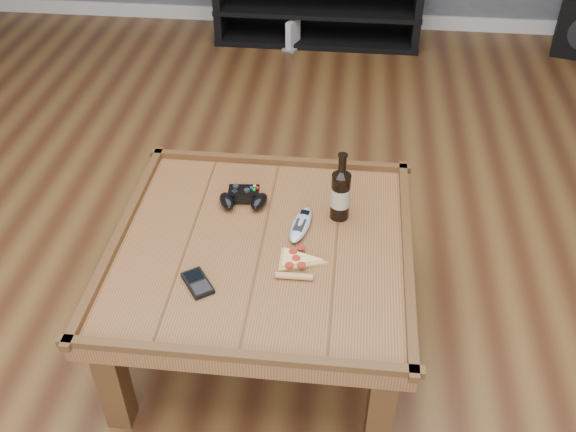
# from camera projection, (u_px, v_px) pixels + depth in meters

# --- Properties ---
(ground) EXTENTS (6.00, 6.00, 0.00)m
(ground) POSITION_uv_depth(u_px,v_px,m) (265.00, 333.00, 2.44)
(ground) COLOR #432313
(ground) RESTS_ON ground
(baseboard) EXTENTS (5.00, 0.02, 0.10)m
(baseboard) POSITION_uv_depth(u_px,v_px,m) (320.00, 18.00, 4.72)
(baseboard) COLOR silver
(baseboard) RESTS_ON ground
(coffee_table) EXTENTS (1.03, 1.03, 0.48)m
(coffee_table) POSITION_uv_depth(u_px,v_px,m) (262.00, 257.00, 2.19)
(coffee_table) COLOR brown
(coffee_table) RESTS_ON ground
(media_console) EXTENTS (1.40, 0.45, 0.50)m
(media_console) POSITION_uv_depth(u_px,v_px,m) (318.00, 4.00, 4.41)
(media_console) COLOR black
(media_console) RESTS_ON ground
(beer_bottle) EXTENTS (0.07, 0.07, 0.26)m
(beer_bottle) POSITION_uv_depth(u_px,v_px,m) (341.00, 193.00, 2.21)
(beer_bottle) COLOR black
(beer_bottle) RESTS_ON coffee_table
(game_controller) EXTENTS (0.20, 0.14, 0.05)m
(game_controller) POSITION_uv_depth(u_px,v_px,m) (243.00, 198.00, 2.31)
(game_controller) COLOR black
(game_controller) RESTS_ON coffee_table
(pizza_slice) EXTENTS (0.13, 0.22, 0.02)m
(pizza_slice) POSITION_uv_depth(u_px,v_px,m) (296.00, 262.00, 2.08)
(pizza_slice) COLOR tan
(pizza_slice) RESTS_ON coffee_table
(smartphone) EXTENTS (0.12, 0.14, 0.02)m
(smartphone) POSITION_uv_depth(u_px,v_px,m) (198.00, 283.00, 2.00)
(smartphone) COLOR black
(smartphone) RESTS_ON coffee_table
(remote_control) EXTENTS (0.09, 0.21, 0.03)m
(remote_control) POSITION_uv_depth(u_px,v_px,m) (301.00, 225.00, 2.21)
(remote_control) COLOR #9BA2A8
(remote_control) RESTS_ON coffee_table
(game_console) EXTENTS (0.14, 0.18, 0.20)m
(game_console) POSITION_uv_depth(u_px,v_px,m) (293.00, 35.00, 4.37)
(game_console) COLOR gray
(game_console) RESTS_ON ground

